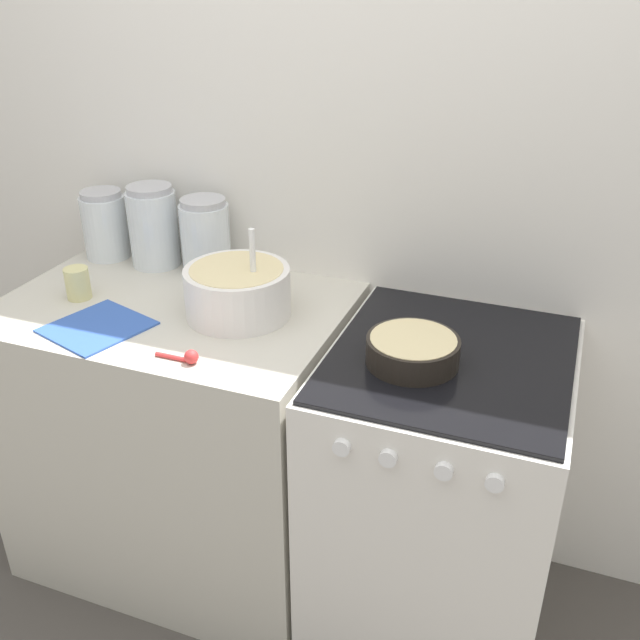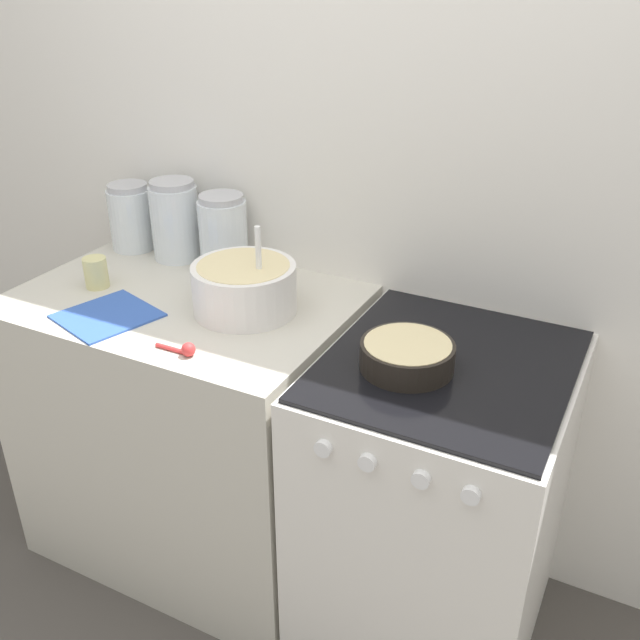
% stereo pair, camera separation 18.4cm
% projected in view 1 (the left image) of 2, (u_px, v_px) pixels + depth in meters
% --- Properties ---
extents(wall_back, '(4.95, 0.05, 2.40)m').
position_uv_depth(wall_back, '(375.00, 188.00, 2.05)').
color(wall_back, white).
rests_on(wall_back, ground_plane).
extents(countertop_cabinet, '(0.98, 0.68, 0.91)m').
position_uv_depth(countertop_cabinet, '(185.00, 434.00, 2.24)').
color(countertop_cabinet, beige).
rests_on(countertop_cabinet, ground_plane).
extents(stove, '(0.61, 0.70, 0.91)m').
position_uv_depth(stove, '(438.00, 496.00, 1.99)').
color(stove, white).
rests_on(stove, ground_plane).
extents(mixing_bowl, '(0.29, 0.29, 0.26)m').
position_uv_depth(mixing_bowl, '(238.00, 289.00, 1.94)').
color(mixing_bowl, white).
rests_on(mixing_bowl, countertop_cabinet).
extents(baking_pan, '(0.23, 0.23, 0.07)m').
position_uv_depth(baking_pan, '(413.00, 350.00, 1.73)').
color(baking_pan, black).
rests_on(baking_pan, stove).
extents(storage_jar_left, '(0.14, 0.14, 0.22)m').
position_uv_depth(storage_jar_left, '(106.00, 229.00, 2.31)').
color(storage_jar_left, silver).
rests_on(storage_jar_left, countertop_cabinet).
extents(storage_jar_middle, '(0.15, 0.15, 0.26)m').
position_uv_depth(storage_jar_middle, '(154.00, 231.00, 2.25)').
color(storage_jar_middle, silver).
rests_on(storage_jar_middle, countertop_cabinet).
extents(storage_jar_right, '(0.15, 0.15, 0.24)m').
position_uv_depth(storage_jar_right, '(206.00, 242.00, 2.19)').
color(storage_jar_right, silver).
rests_on(storage_jar_right, countertop_cabinet).
extents(tin_can, '(0.07, 0.07, 0.09)m').
position_uv_depth(tin_can, '(78.00, 283.00, 2.05)').
color(tin_can, beige).
rests_on(tin_can, countertop_cabinet).
extents(recipe_page, '(0.29, 0.30, 0.01)m').
position_uv_depth(recipe_page, '(97.00, 327.00, 1.90)').
color(recipe_page, '#3359B2').
rests_on(recipe_page, countertop_cabinet).
extents(measuring_spoon, '(0.12, 0.04, 0.04)m').
position_uv_depth(measuring_spoon, '(187.00, 357.00, 1.74)').
color(measuring_spoon, red).
rests_on(measuring_spoon, countertop_cabinet).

